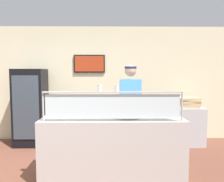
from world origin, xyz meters
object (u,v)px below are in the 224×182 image
at_px(pepper_flake_shaker, 117,88).
at_px(worker_figure, 131,106).
at_px(pizza_tray, 126,116).
at_px(drink_fridge, 31,107).
at_px(pizza_server, 126,115).
at_px(pizza_box_stack, 187,102).
at_px(parmesan_shaker, 100,88).

relative_size(pepper_flake_shaker, worker_figure, 0.05).
height_order(pizza_tray, drink_fridge, drink_fridge).
bearing_deg(worker_figure, pizza_server, -101.40).
bearing_deg(pizza_tray, pepper_flake_shaker, -115.33).
xyz_separation_m(pizza_tray, pizza_box_stack, (1.50, 1.58, -0.01)).
height_order(pepper_flake_shaker, pizza_box_stack, pepper_flake_shaker).
distance_m(worker_figure, pizza_box_stack, 1.63).
distance_m(pizza_tray, pizza_box_stack, 2.18).
height_order(pepper_flake_shaker, worker_figure, worker_figure).
distance_m(parmesan_shaker, pepper_flake_shaker, 0.23).
distance_m(pizza_server, pepper_flake_shaker, 0.53).
distance_m(pizza_tray, pizza_server, 0.03).
bearing_deg(pepper_flake_shaker, parmesan_shaker, 180.00).
xyz_separation_m(worker_figure, drink_fridge, (-2.14, 0.94, -0.16)).
height_order(pepper_flake_shaker, drink_fridge, drink_fridge).
bearing_deg(pizza_server, parmesan_shaker, -139.77).
bearing_deg(pepper_flake_shaker, pizza_box_stack, 48.99).
bearing_deg(drink_fridge, worker_figure, -23.68).
relative_size(pizza_server, drink_fridge, 0.17).
height_order(pizza_server, pepper_flake_shaker, pepper_flake_shaker).
xyz_separation_m(parmesan_shaker, pizza_box_stack, (1.88, 1.89, -0.45)).
relative_size(pizza_tray, drink_fridge, 0.29).
xyz_separation_m(pepper_flake_shaker, worker_figure, (0.29, 1.00, -0.40)).
xyz_separation_m(pizza_tray, parmesan_shaker, (-0.38, -0.32, 0.44)).
bearing_deg(drink_fridge, pizza_tray, -39.01).
xyz_separation_m(drink_fridge, pizza_box_stack, (3.50, -0.04, 0.11)).
distance_m(pizza_server, drink_fridge, 2.59).
xyz_separation_m(pizza_server, parmesan_shaker, (-0.38, -0.30, 0.42)).
bearing_deg(worker_figure, pizza_box_stack, 33.40).
distance_m(pizza_tray, worker_figure, 0.70).
xyz_separation_m(pizza_tray, pizza_server, (-0.00, -0.02, 0.02)).
bearing_deg(pizza_server, worker_figure, 80.99).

